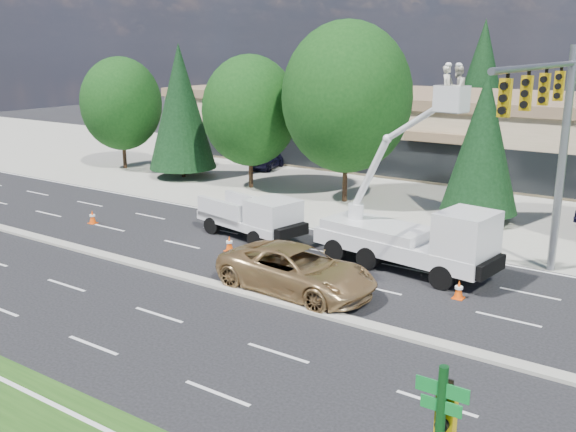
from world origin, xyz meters
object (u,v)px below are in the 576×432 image
Objects in this scene: bucket_truck at (416,230)px; utility_pickup at (254,221)px; signal_mast at (554,128)px; minivan at (297,270)px.

utility_pickup is at bearing -172.39° from bucket_truck.
signal_mast is at bearing 16.53° from utility_pickup.
minivan is at bearing -28.52° from utility_pickup.
utility_pickup is at bearing -174.83° from signal_mast.
bucket_truck is 5.39m from minivan.
minivan is at bearing -113.18° from bucket_truck.
minivan is (5.48, -4.58, -0.02)m from utility_pickup.
bucket_truck reaches higher than minivan.
signal_mast is at bearing 22.01° from bucket_truck.
minivan is (-7.34, -5.74, -5.20)m from signal_mast.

